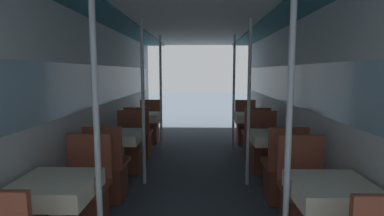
{
  "coord_description": "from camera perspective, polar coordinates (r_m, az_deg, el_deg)",
  "views": [
    {
      "loc": [
        0.06,
        -1.48,
        1.53
      ],
      "look_at": [
        -0.04,
        2.3,
        1.07
      ],
      "focal_mm": 28.0,
      "sensor_mm": 36.0,
      "label": 1
    }
  ],
  "objects": [
    {
      "name": "chair_left_far_2",
      "position": [
        6.52,
        -8.17,
        -4.12
      ],
      "size": [
        0.44,
        0.44,
        0.93
      ],
      "rotation": [
        0.0,
        0.0,
        3.14
      ],
      "color": "brown",
      "rests_on": "ground_plane"
    },
    {
      "name": "dining_table_left_2",
      "position": [
        5.95,
        -9.08,
        -2.27
      ],
      "size": [
        0.58,
        0.58,
        0.72
      ],
      "color": "#4C4C51",
      "rests_on": "ground_plane"
    },
    {
      "name": "support_pole_left_0",
      "position": [
        2.33,
        -17.73,
        -3.85
      ],
      "size": [
        0.05,
        0.05,
        2.22
      ],
      "color": "silver",
      "rests_on": "ground_plane"
    },
    {
      "name": "support_pole_right_2",
      "position": [
        5.82,
        7.95,
        2.72
      ],
      "size": [
        0.05,
        0.05,
        2.22
      ],
      "color": "silver",
      "rests_on": "ground_plane"
    },
    {
      "name": "ceiling_panel",
      "position": [
        4.25,
        0.78,
        16.86
      ],
      "size": [
        2.82,
        8.22,
        0.07
      ],
      "color": "silver",
      "rests_on": "wall_left"
    },
    {
      "name": "support_pole_right_0",
      "position": [
        2.29,
        17.96,
        -4.03
      ],
      "size": [
        0.05,
        0.05,
        2.22
      ],
      "color": "silver",
      "rests_on": "ground_plane"
    },
    {
      "name": "wall_left",
      "position": [
        4.45,
        -17.65,
        1.54
      ],
      "size": [
        0.05,
        8.22,
        2.22
      ],
      "color": "silver",
      "rests_on": "ground_plane"
    },
    {
      "name": "chair_left_far_1",
      "position": [
        4.79,
        -11.85,
        -8.23
      ],
      "size": [
        0.44,
        0.44,
        0.93
      ],
      "rotation": [
        0.0,
        0.0,
        3.14
      ],
      "color": "brown",
      "rests_on": "ground_plane"
    },
    {
      "name": "chair_left_near_1",
      "position": [
        3.81,
        -15.63,
        -12.33
      ],
      "size": [
        0.44,
        0.44,
        0.93
      ],
      "color": "brown",
      "rests_on": "ground_plane"
    },
    {
      "name": "dining_table_right_2",
      "position": [
        5.93,
        11.07,
        -2.34
      ],
      "size": [
        0.58,
        0.58,
        0.72
      ],
      "color": "#4C4C51",
      "rests_on": "ground_plane"
    },
    {
      "name": "wall_right",
      "position": [
        4.42,
        19.33,
        1.43
      ],
      "size": [
        0.05,
        8.22,
        2.22
      ],
      "color": "silver",
      "rests_on": "ground_plane"
    },
    {
      "name": "chair_right_far_2",
      "position": [
        6.5,
        10.24,
        -4.19
      ],
      "size": [
        0.44,
        0.44,
        0.93
      ],
      "rotation": [
        0.0,
        0.0,
        3.14
      ],
      "color": "brown",
      "rests_on": "ground_plane"
    },
    {
      "name": "dining_table_right_0",
      "position": [
        2.55,
        24.97,
        -15.47
      ],
      "size": [
        0.58,
        0.58,
        0.72
      ],
      "color": "#4C4C51",
      "rests_on": "ground_plane"
    },
    {
      "name": "dining_table_right_1",
      "position": [
        4.19,
        15.13,
        -6.32
      ],
      "size": [
        0.58,
        0.58,
        0.72
      ],
      "color": "#4C4C51",
      "rests_on": "ground_plane"
    },
    {
      "name": "dining_table_left_0",
      "position": [
        2.6,
        -24.48,
        -15.0
      ],
      "size": [
        0.58,
        0.58,
        0.72
      ],
      "color": "#4C4C51",
      "rests_on": "ground_plane"
    },
    {
      "name": "chair_left_near_2",
      "position": [
        5.5,
        -10.04,
        -6.22
      ],
      "size": [
        0.44,
        0.44,
        0.93
      ],
      "color": "brown",
      "rests_on": "ground_plane"
    },
    {
      "name": "chair_right_near_1",
      "position": [
        3.78,
        16.9,
        -12.55
      ],
      "size": [
        0.44,
        0.44,
        0.93
      ],
      "color": "brown",
      "rests_on": "ground_plane"
    },
    {
      "name": "support_pole_left_2",
      "position": [
        5.84,
        -5.96,
        2.76
      ],
      "size": [
        0.05,
        0.05,
        2.22
      ],
      "color": "silver",
      "rests_on": "ground_plane"
    },
    {
      "name": "support_pole_left_1",
      "position": [
        4.06,
        -9.3,
        0.88
      ],
      "size": [
        0.05,
        0.05,
        2.22
      ],
      "color": "silver",
      "rests_on": "ground_plane"
    },
    {
      "name": "chair_left_far_0",
      "position": [
        3.16,
        -19.8,
        -16.65
      ],
      "size": [
        0.44,
        0.44,
        0.93
      ],
      "rotation": [
        0.0,
        0.0,
        3.14
      ],
      "color": "brown",
      "rests_on": "ground_plane"
    },
    {
      "name": "support_pole_right_1",
      "position": [
        4.04,
        10.77,
        0.82
      ],
      "size": [
        0.05,
        0.05,
        2.22
      ],
      "color": "silver",
      "rests_on": "ground_plane"
    },
    {
      "name": "chair_right_near_2",
      "position": [
        5.47,
        11.91,
        -6.32
      ],
      "size": [
        0.44,
        0.44,
        0.93
      ],
      "color": "brown",
      "rests_on": "ground_plane"
    },
    {
      "name": "chair_right_far_1",
      "position": [
        4.76,
        13.52,
        -8.37
      ],
      "size": [
        0.44,
        0.44,
        0.93
      ],
      "rotation": [
        0.0,
        0.0,
        3.14
      ],
      "color": "brown",
      "rests_on": "ground_plane"
    },
    {
      "name": "chair_right_far_0",
      "position": [
        3.11,
        20.66,
        -17.01
      ],
      "size": [
        0.44,
        0.44,
        0.93
      ],
      "rotation": [
        0.0,
        0.0,
        3.14
      ],
      "color": "brown",
      "rests_on": "ground_plane"
    },
    {
      "name": "dining_table_left_1",
      "position": [
        4.22,
        -13.63,
        -6.17
      ],
      "size": [
        0.58,
        0.58,
        0.72
      ],
      "color": "#4C4C51",
      "rests_on": "ground_plane"
    }
  ]
}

